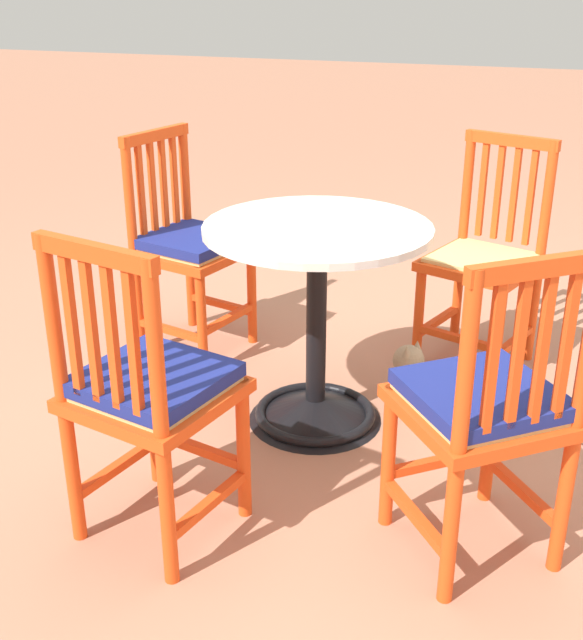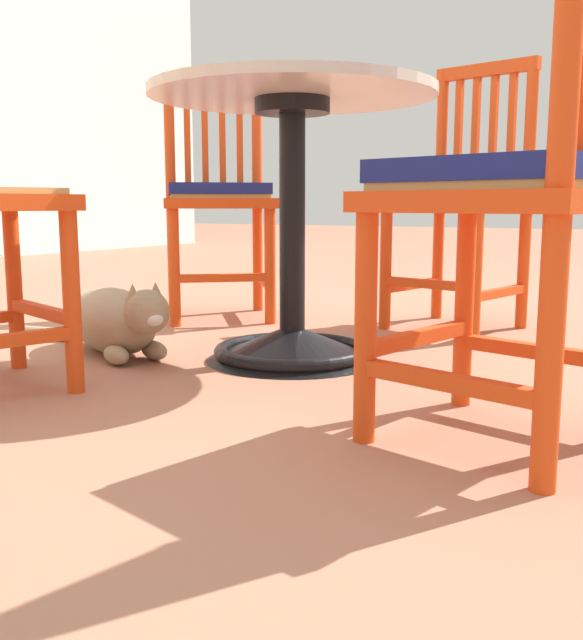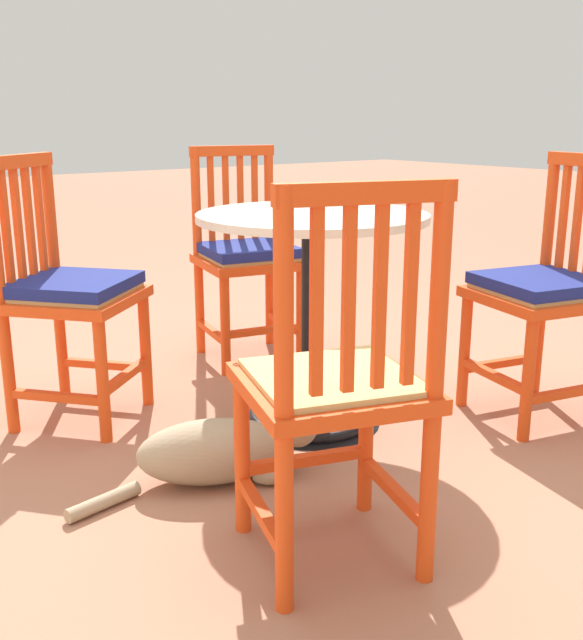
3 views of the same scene
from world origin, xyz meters
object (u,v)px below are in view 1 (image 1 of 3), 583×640
object	(u,v)px
cafe_table	(316,348)
orange_chair_tucked_in	(189,247)
orange_chair_near_fence	(149,393)
orange_chair_by_planter	(485,410)
orange_chair_facing_out	(485,261)
tabby_cat	(455,392)

from	to	relation	value
cafe_table	orange_chair_tucked_in	distance (m)	0.82
orange_chair_tucked_in	orange_chair_near_fence	bearing A→B (deg)	21.00
orange_chair_tucked_in	cafe_table	bearing A→B (deg)	58.21
orange_chair_near_fence	orange_chair_by_planter	world-z (taller)	same
cafe_table	orange_chair_by_planter	bearing A→B (deg)	49.52
orange_chair_tucked_in	orange_chair_near_fence	distance (m)	1.26
cafe_table	orange_chair_by_planter	xyz separation A→B (m)	(0.54, 0.63, 0.16)
orange_chair_facing_out	orange_chair_tucked_in	size ratio (longest dim) A/B	1.00
orange_chair_facing_out	orange_chair_by_planter	size ratio (longest dim) A/B	1.00
tabby_cat	orange_chair_facing_out	bearing A→B (deg)	178.49
cafe_table	orange_chair_near_fence	bearing A→B (deg)	-17.66
orange_chair_near_fence	tabby_cat	xyz separation A→B (m)	(-0.94, 0.71, -0.35)
orange_chair_facing_out	orange_chair_near_fence	size ratio (longest dim) A/B	1.00
cafe_table	orange_chair_near_fence	world-z (taller)	orange_chair_near_fence
orange_chair_facing_out	orange_chair_by_planter	xyz separation A→B (m)	(1.23, 0.15, 0.01)
orange_chair_facing_out	orange_chair_near_fence	distance (m)	1.61
orange_chair_tucked_in	orange_chair_near_fence	size ratio (longest dim) A/B	1.00
orange_chair_facing_out	tabby_cat	world-z (taller)	orange_chair_facing_out
orange_chair_by_planter	tabby_cat	distance (m)	0.82
orange_chair_facing_out	cafe_table	bearing A→B (deg)	-35.03
cafe_table	orange_chair_near_fence	distance (m)	0.80
orange_chair_facing_out	orange_chair_by_planter	distance (m)	1.23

